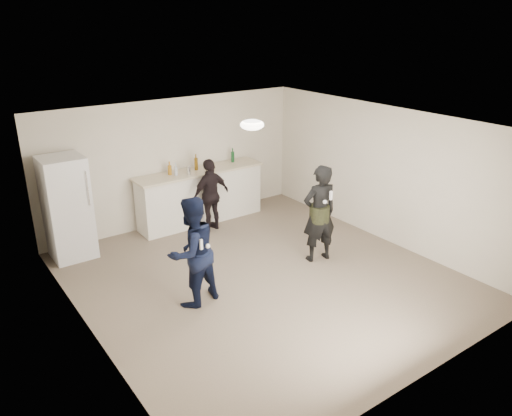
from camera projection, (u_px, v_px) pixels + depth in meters
floor at (263, 278)px, 8.08m from camera, size 6.00×6.00×0.00m
ceiling at (264, 125)px, 7.18m from camera, size 6.00×6.00×0.00m
wall_back at (174, 162)px, 9.90m from camera, size 6.00×0.00×6.00m
wall_front at (429, 287)px, 5.36m from camera, size 6.00×0.00×6.00m
wall_left at (84, 252)px, 6.14m from camera, size 0.00×6.00×6.00m
wall_right at (384, 174)px, 9.12m from camera, size 0.00×6.00×6.00m
counter at (201, 197)px, 10.12m from camera, size 2.60×0.56×1.05m
counter_top at (199, 171)px, 9.93m from camera, size 2.68×0.64×0.04m
fridge at (67, 208)px, 8.51m from camera, size 0.70×0.70×1.80m
fridge_handle at (88, 189)px, 8.23m from camera, size 0.02×0.02×0.60m
ceiling_dome at (252, 125)px, 7.42m from camera, size 0.36×0.36×0.16m
shaker at (189, 170)px, 9.63m from camera, size 0.08×0.08×0.17m
man at (192, 252)px, 7.11m from camera, size 0.91×0.77×1.65m
woman at (319, 214)px, 8.40m from camera, size 0.69×0.52×1.70m
camo_shorts at (319, 214)px, 8.40m from camera, size 0.34×0.34×0.28m
spectator at (211, 195)px, 9.65m from camera, size 0.89×0.47×1.44m
remote_man at (201, 244)px, 6.81m from camera, size 0.04×0.04×0.15m
nunchuk_man at (208, 246)px, 6.93m from camera, size 0.07×0.07×0.07m
remote_woman at (331, 195)px, 8.07m from camera, size 0.04×0.04×0.15m
nunchuk_woman at (325, 202)px, 8.07m from camera, size 0.07×0.07×0.07m
bottle_cluster at (196, 165)px, 9.91m from camera, size 1.55×0.22×0.24m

